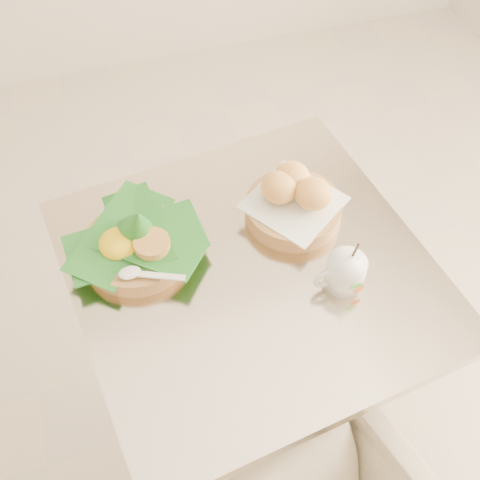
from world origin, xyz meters
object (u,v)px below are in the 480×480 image
object	(u,v)px
rice_basket	(136,242)
coffee_mug	(345,272)
cafe_table	(249,323)
bread_basket	(294,200)

from	to	relation	value
rice_basket	coffee_mug	xyz separation A→B (m)	(0.38, -0.19, -0.00)
cafe_table	coffee_mug	world-z (taller)	coffee_mug
cafe_table	bread_basket	world-z (taller)	bread_basket
rice_basket	bread_basket	bearing A→B (deg)	1.80
cafe_table	coffee_mug	distance (m)	0.32
rice_basket	bread_basket	xyz separation A→B (m)	(0.34, 0.01, 0.01)
rice_basket	bread_basket	size ratio (longest dim) A/B	1.13
bread_basket	rice_basket	bearing A→B (deg)	-178.20
cafe_table	coffee_mug	size ratio (longest dim) A/B	5.88
rice_basket	bread_basket	world-z (taller)	rice_basket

